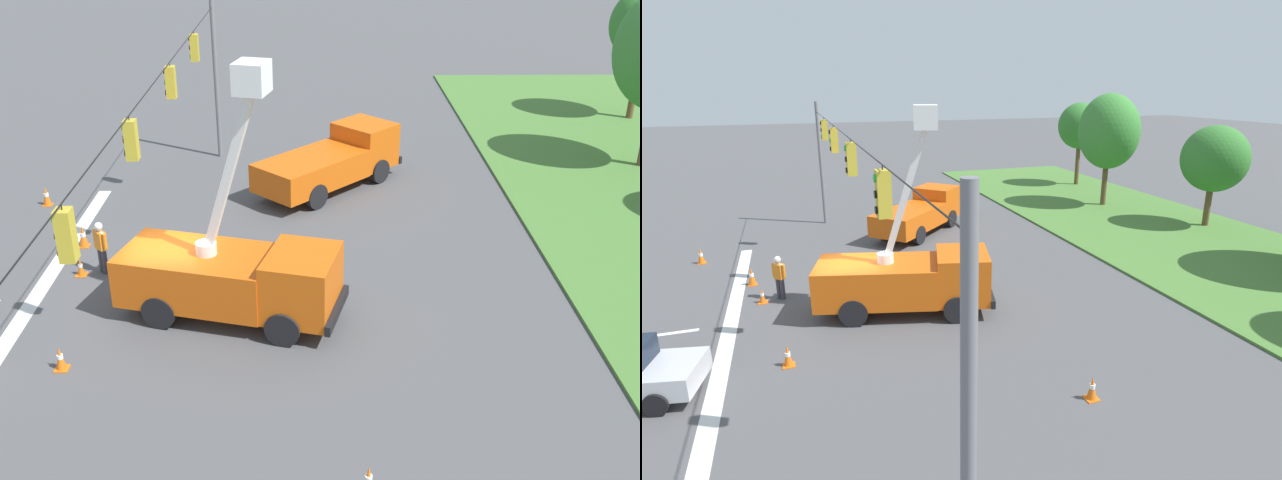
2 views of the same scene
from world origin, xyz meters
TOP-DOWN VIEW (x-y plane):
  - ground_plane at (0.00, 0.00)m, footprint 200.00×200.00m
  - grass_verge at (0.00, 18.00)m, footprint 56.00×12.00m
  - lane_markings at (0.00, -5.73)m, footprint 17.60×15.25m
  - signal_gantry at (0.05, -0.00)m, footprint 26.20×0.33m
  - tree_far_west at (-18.53, 20.92)m, footprint 3.53×3.52m
  - tree_west at (-11.36, 18.69)m, footprint 4.44×3.90m
  - tree_centre at (-4.75, 21.34)m, footprint 3.81×3.61m
  - utility_truck_bucket_lift at (0.87, 1.97)m, footprint 3.92×6.77m
  - utility_truck_support_near at (-9.22, 5.08)m, footprint 6.38×6.30m
  - road_worker at (-1.85, -2.54)m, footprint 0.48×0.50m
  - traffic_cone_foreground_left at (7.86, 5.37)m, footprint 0.36×0.36m
  - traffic_cone_foreground_right at (-3.73, -3.71)m, footprint 0.36×0.36m
  - traffic_cone_mid_left at (-1.65, -3.23)m, footprint 0.36×0.36m
  - traffic_cone_near_bucket at (-7.37, -6.13)m, footprint 0.36×0.36m
  - traffic_cone_lane_edge_a at (3.46, -2.33)m, footprint 0.36×0.36m

SIDE VIEW (x-z plane):
  - ground_plane at x=0.00m, z-range 0.00..0.00m
  - lane_markings at x=0.00m, z-range 0.00..0.01m
  - grass_verge at x=0.00m, z-range 0.00..0.10m
  - traffic_cone_mid_left at x=-1.65m, z-range -0.02..0.58m
  - traffic_cone_lane_edge_a at x=3.46m, z-range -0.01..0.67m
  - traffic_cone_foreground_left at x=7.86m, z-range -0.01..0.68m
  - traffic_cone_near_bucket at x=-7.37m, z-range 0.00..0.77m
  - traffic_cone_foreground_right at x=-3.73m, z-range 0.00..0.79m
  - road_worker at x=-1.85m, z-range 0.11..1.88m
  - utility_truck_support_near at x=-9.22m, z-range 0.01..2.30m
  - utility_truck_bucket_lift at x=0.87m, z-range -2.32..5.14m
  - tree_centre at x=-4.75m, z-range 1.05..7.00m
  - signal_gantry at x=0.05m, z-range 0.98..8.18m
  - tree_far_west at x=-18.53m, z-range 1.50..8.25m
  - tree_west at x=-11.36m, z-range 1.29..8.89m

